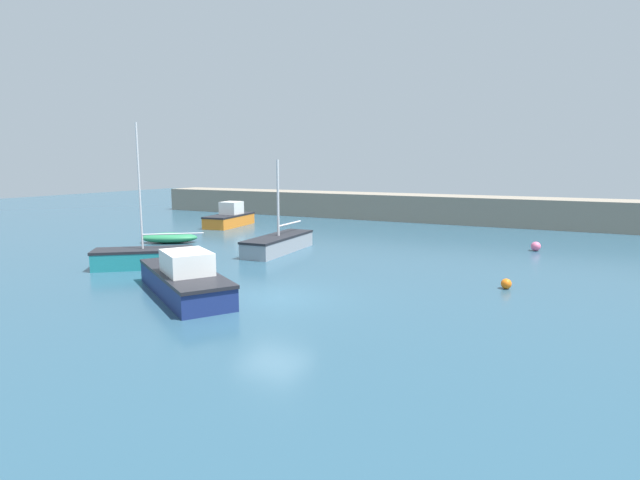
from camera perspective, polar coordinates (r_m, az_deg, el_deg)
The scene contains 9 objects.
ground_plane at distance 18.04m, azimuth -5.33°, elevation -6.93°, with size 120.00×120.00×0.20m, color #284C60.
harbor_breakwater at distance 42.17m, azimuth 14.01°, elevation 3.49°, with size 55.37×3.78×2.15m, color gray.
motorboat_with_cabin at distance 18.82m, azimuth -15.20°, elevation -4.31°, with size 6.23×4.94×1.69m.
sailboat_tall_mast at distance 24.35m, azimuth -19.54°, elevation -1.91°, with size 4.39×3.89×6.56m.
sailboat_twin_hulled at distance 27.13m, azimuth -4.75°, elevation -0.36°, with size 1.91×5.73×4.96m.
open_tender_yellow at distance 31.50m, azimuth -16.84°, elevation 0.25°, with size 3.64×2.94×0.61m.
motorboat_grey_hull at distance 38.74m, azimuth -10.27°, elevation 2.52°, with size 2.44×5.12×1.85m.
mooring_buoy_orange at distance 20.45m, azimuth 20.51°, elevation -4.71°, with size 0.40×0.40×0.40m, color orange.
mooring_buoy_pink at distance 29.79m, azimuth 23.44°, elevation -0.67°, with size 0.51×0.51×0.51m, color #EA668C.
Camera 1 is at (9.28, -14.68, 4.77)m, focal length 28.00 mm.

